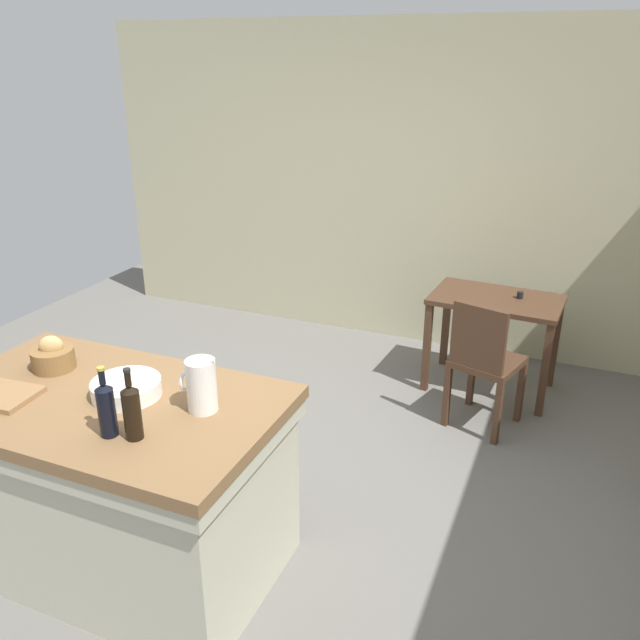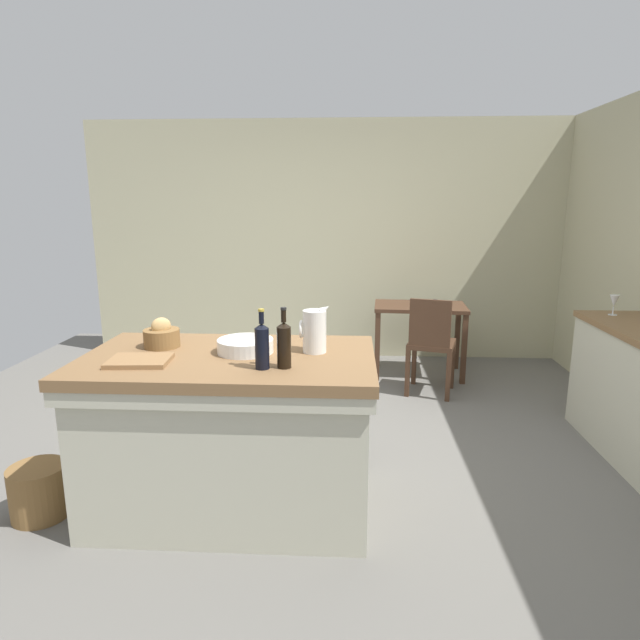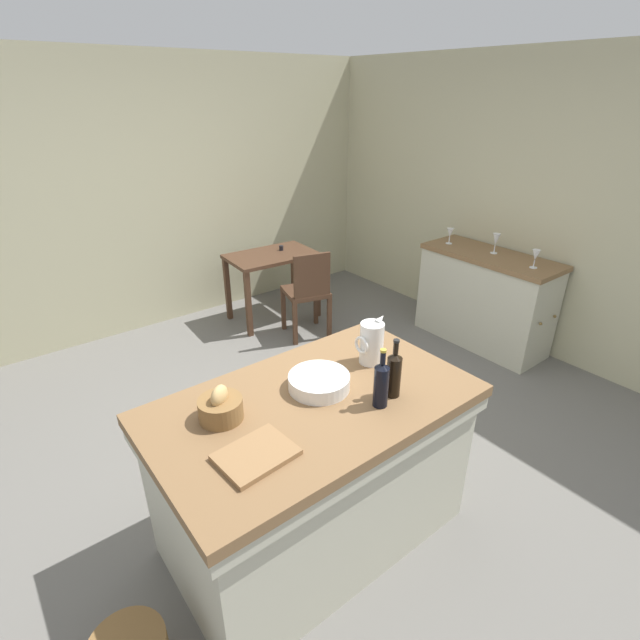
# 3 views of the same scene
# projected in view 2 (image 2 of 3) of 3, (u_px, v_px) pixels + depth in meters

# --- Properties ---
(ground_plane) EXTENTS (6.76, 6.76, 0.00)m
(ground_plane) POSITION_uv_depth(u_px,v_px,m) (312.00, 457.00, 3.68)
(ground_plane) COLOR #66635E
(wall_back) EXTENTS (5.32, 0.12, 2.60)m
(wall_back) POSITION_uv_depth(u_px,v_px,m) (328.00, 241.00, 5.93)
(wall_back) COLOR #B7B28E
(wall_back) RESTS_ON ground
(island_table) EXTENTS (1.59, 0.94, 0.91)m
(island_table) POSITION_uv_depth(u_px,v_px,m) (231.00, 427.00, 2.99)
(island_table) COLOR brown
(island_table) RESTS_ON ground
(writing_desk) EXTENTS (0.93, 0.61, 0.77)m
(writing_desk) POSITION_uv_depth(u_px,v_px,m) (420.00, 316.00, 5.34)
(writing_desk) COLOR #472D1E
(writing_desk) RESTS_ON ground
(wooden_chair) EXTENTS (0.49, 0.49, 0.91)m
(wooden_chair) POSITION_uv_depth(u_px,v_px,m) (431.00, 342.00, 4.79)
(wooden_chair) COLOR #472D1E
(wooden_chair) RESTS_ON ground
(pitcher) EXTENTS (0.17, 0.13, 0.28)m
(pitcher) POSITION_uv_depth(u_px,v_px,m) (314.00, 331.00, 2.94)
(pitcher) COLOR white
(pitcher) RESTS_ON island_table
(wash_bowl) EXTENTS (0.31, 0.31, 0.07)m
(wash_bowl) POSITION_uv_depth(u_px,v_px,m) (245.00, 346.00, 2.95)
(wash_bowl) COLOR white
(wash_bowl) RESTS_ON island_table
(bread_basket) EXTENTS (0.20, 0.20, 0.17)m
(bread_basket) POSITION_uv_depth(u_px,v_px,m) (162.00, 336.00, 3.05)
(bread_basket) COLOR brown
(bread_basket) RESTS_ON island_table
(cutting_board) EXTENTS (0.32, 0.26, 0.02)m
(cutting_board) POSITION_uv_depth(u_px,v_px,m) (140.00, 361.00, 2.76)
(cutting_board) COLOR olive
(cutting_board) RESTS_ON island_table
(wine_bottle_dark) EXTENTS (0.07, 0.07, 0.31)m
(wine_bottle_dark) POSITION_uv_depth(u_px,v_px,m) (284.00, 344.00, 2.66)
(wine_bottle_dark) COLOR black
(wine_bottle_dark) RESTS_ON island_table
(wine_bottle_amber) EXTENTS (0.07, 0.07, 0.31)m
(wine_bottle_amber) POSITION_uv_depth(u_px,v_px,m) (262.00, 345.00, 2.64)
(wine_bottle_amber) COLOR black
(wine_bottle_amber) RESTS_ON island_table
(wine_glass_middle) EXTENTS (0.07, 0.07, 0.15)m
(wine_glass_middle) POSITION_uv_depth(u_px,v_px,m) (614.00, 301.00, 3.96)
(wine_glass_middle) COLOR white
(wine_glass_middle) RESTS_ON side_cabinet
(wicker_hamper) EXTENTS (0.31, 0.31, 0.30)m
(wicker_hamper) POSITION_uv_depth(u_px,v_px,m) (39.00, 491.00, 2.97)
(wicker_hamper) COLOR brown
(wicker_hamper) RESTS_ON ground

